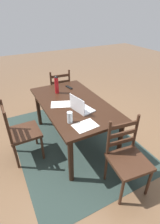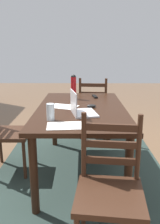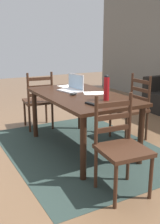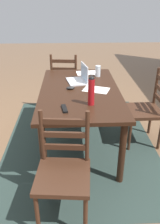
% 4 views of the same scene
% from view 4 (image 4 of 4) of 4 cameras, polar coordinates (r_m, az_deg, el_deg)
% --- Properties ---
extents(ground_plane, '(14.00, 14.00, 0.00)m').
position_cam_4_polar(ground_plane, '(3.18, -0.06, -7.31)').
color(ground_plane, brown).
extents(area_rug, '(2.54, 1.91, 0.01)m').
position_cam_4_polar(area_rug, '(3.17, -0.06, -7.27)').
color(area_rug, '#283833').
rests_on(area_rug, ground).
extents(dining_table, '(1.64, 0.94, 0.76)m').
position_cam_4_polar(dining_table, '(2.86, -0.06, 3.79)').
color(dining_table, black).
rests_on(dining_table, ground).
extents(chair_right_near, '(0.48, 0.48, 0.95)m').
position_cam_4_polar(chair_right_near, '(2.01, -4.01, -14.25)').
color(chair_right_near, '#3D2316').
rests_on(chair_right_near, ground).
extents(chair_left_near, '(0.49, 0.49, 0.95)m').
position_cam_4_polar(chair_left_near, '(3.96, -3.58, 7.32)').
color(chair_left_near, '#3D2316').
rests_on(chair_left_near, ground).
extents(chair_far_head, '(0.44, 0.44, 0.95)m').
position_cam_4_polar(chair_far_head, '(3.09, 15.69, 0.47)').
color(chair_far_head, '#3D2316').
rests_on(chair_far_head, ground).
extents(laptop, '(0.36, 0.28, 0.23)m').
position_cam_4_polar(laptop, '(3.06, -0.02, 8.38)').
color(laptop, silver).
rests_on(laptop, dining_table).
extents(water_bottle, '(0.07, 0.07, 0.30)m').
position_cam_4_polar(water_bottle, '(2.37, 2.75, 5.29)').
color(water_bottle, '#A81419').
rests_on(water_bottle, dining_table).
extents(drinking_glass, '(0.07, 0.07, 0.15)m').
position_cam_4_polar(drinking_glass, '(3.27, 4.35, 9.83)').
color(drinking_glass, silver).
rests_on(drinking_glass, dining_table).
extents(computer_mouse, '(0.07, 0.10, 0.03)m').
position_cam_4_polar(computer_mouse, '(2.83, -2.31, 5.85)').
color(computer_mouse, black).
rests_on(computer_mouse, dining_table).
extents(tv_remote, '(0.17, 0.07, 0.02)m').
position_cam_4_polar(tv_remote, '(2.33, -3.77, 0.82)').
color(tv_remote, black).
rests_on(tv_remote, dining_table).
extents(paper_stack_left, '(0.24, 0.31, 0.00)m').
position_cam_4_polar(paper_stack_left, '(3.43, 1.69, 9.43)').
color(paper_stack_left, white).
rests_on(paper_stack_left, dining_table).
extents(paper_stack_right, '(0.30, 0.35, 0.00)m').
position_cam_4_polar(paper_stack_right, '(2.82, 3.94, 5.44)').
color(paper_stack_right, white).
rests_on(paper_stack_right, dining_table).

